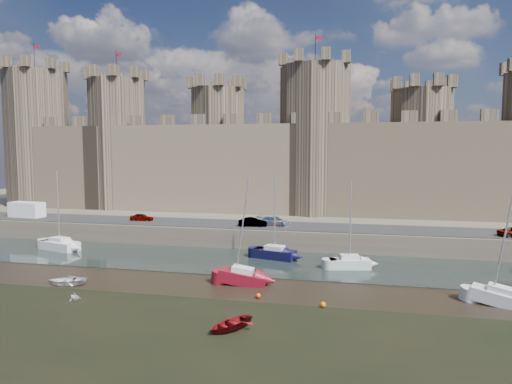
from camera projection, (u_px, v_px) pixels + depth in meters
ground at (207, 361)px, 27.15m from camera, size 160.00×160.00×0.00m
water_channel at (276, 263)px, 50.49m from camera, size 160.00×12.00×0.08m
quay at (308, 210)px, 85.40m from camera, size 160.00×60.00×2.50m
road at (289, 226)px, 59.99m from camera, size 160.00×7.00×0.10m
castle at (298, 155)px, 72.90m from camera, size 108.50×11.00×29.00m
car_0 at (142, 217)px, 64.33m from camera, size 3.32×1.55×1.10m
car_1 at (253, 222)px, 59.51m from camera, size 3.83×1.73×1.22m
car_2 at (274, 221)px, 60.38m from camera, size 4.70×2.57×1.29m
van at (27, 210)px, 67.71m from camera, size 5.49×2.74×2.30m
sailboat_0 at (60, 244)px, 57.03m from camera, size 5.66×3.49×9.89m
sailboat_1 at (275, 253)px, 52.35m from camera, size 5.16×3.09×9.69m
sailboat_2 at (350, 262)px, 48.05m from camera, size 4.51×2.51×9.20m
sailboat_4 at (243, 276)px, 42.66m from camera, size 4.43×1.73×10.36m
sailboat_5 at (501, 297)px, 36.93m from camera, size 4.84×3.22×9.74m
dinghy_3 at (75, 297)px, 38.15m from camera, size 1.48×1.40×0.62m
dinghy_4 at (229, 325)px, 31.85m from camera, size 4.03×4.22×0.71m
dinghy_6 at (67, 281)px, 42.55m from camera, size 3.88×2.97×0.75m
buoy_1 at (258, 296)px, 38.68m from camera, size 0.44×0.44×0.44m
buoy_3 at (323, 305)px, 36.44m from camera, size 0.46×0.46×0.46m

